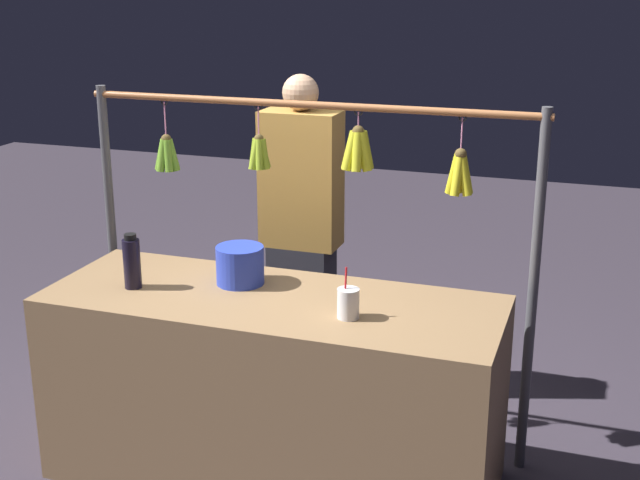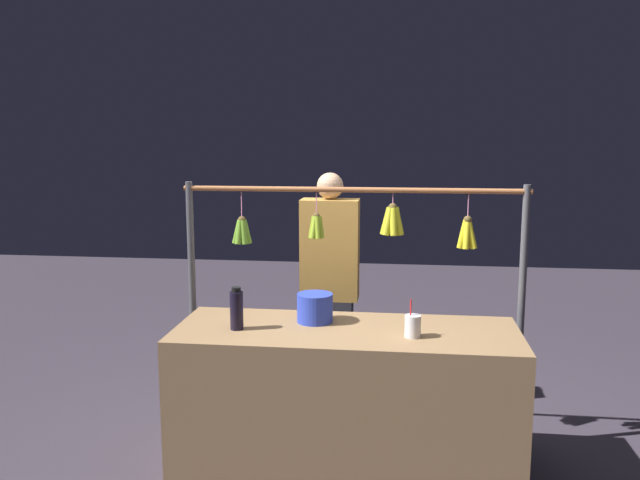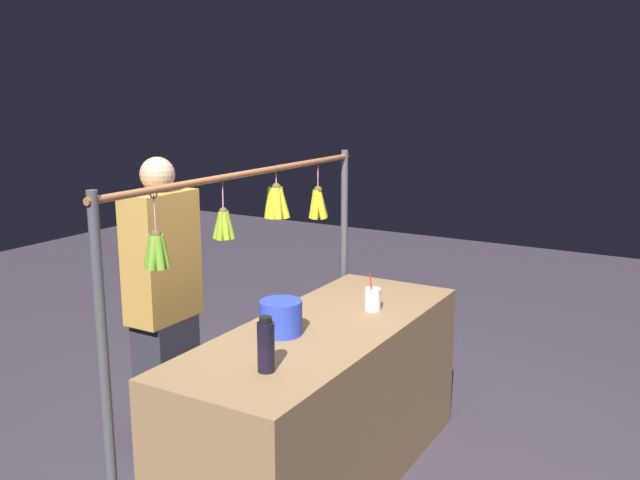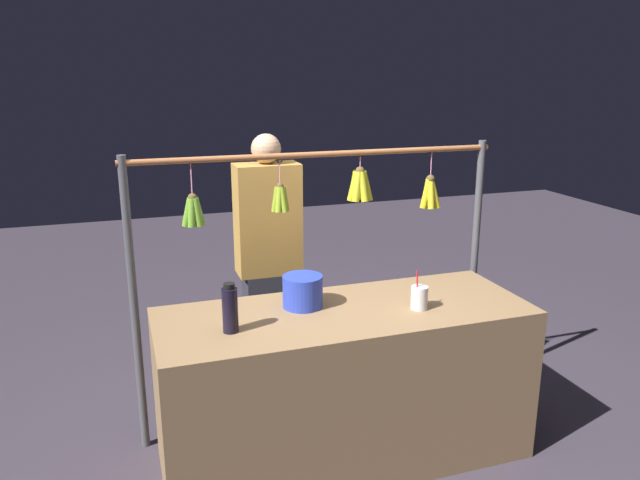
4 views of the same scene
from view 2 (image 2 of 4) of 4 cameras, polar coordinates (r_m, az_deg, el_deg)
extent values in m
plane|color=#3A333E|center=(3.95, 2.22, -19.36)|extent=(12.00, 12.00, 0.00)
cube|color=olive|center=(3.77, 2.26, -13.81)|extent=(1.89, 0.71, 0.83)
cylinder|color=#4C4C51|center=(4.09, 17.12, -6.62)|extent=(0.04, 0.04, 1.60)
cylinder|color=#4C4C51|center=(4.23, -11.04, -5.86)|extent=(0.04, 0.04, 1.60)
cylinder|color=#9E6038|center=(3.90, 2.88, 4.40)|extent=(2.08, 0.03, 0.03)
torus|color=black|center=(3.91, 12.86, 3.93)|extent=(0.04, 0.02, 0.04)
cylinder|color=pink|center=(3.92, 12.82, 2.81)|extent=(0.01, 0.01, 0.15)
sphere|color=brown|center=(3.93, 12.78, 1.72)|extent=(0.05, 0.05, 0.05)
cylinder|color=gold|center=(3.94, 12.39, 0.50)|extent=(0.07, 0.04, 0.17)
cylinder|color=gold|center=(3.92, 12.69, 0.44)|extent=(0.05, 0.08, 0.18)
cylinder|color=gold|center=(3.93, 13.05, 0.46)|extent=(0.08, 0.06, 0.18)
cylinder|color=gold|center=(3.95, 13.02, 0.51)|extent=(0.07, 0.06, 0.18)
cylinder|color=gold|center=(3.96, 12.60, 0.54)|extent=(0.05, 0.06, 0.18)
torus|color=black|center=(3.89, 6.40, 4.08)|extent=(0.04, 0.01, 0.04)
cylinder|color=pink|center=(3.90, 6.38, 3.45)|extent=(0.01, 0.01, 0.08)
sphere|color=brown|center=(3.90, 6.37, 2.84)|extent=(0.05, 0.05, 0.05)
cylinder|color=gold|center=(3.91, 5.84, 1.65)|extent=(0.08, 0.04, 0.17)
cylinder|color=gold|center=(3.89, 5.97, 1.60)|extent=(0.07, 0.07, 0.17)
cylinder|color=gold|center=(3.88, 6.43, 1.57)|extent=(0.05, 0.08, 0.17)
cylinder|color=gold|center=(3.90, 6.82, 1.60)|extent=(0.08, 0.06, 0.17)
cylinder|color=gold|center=(3.93, 6.79, 1.67)|extent=(0.07, 0.06, 0.17)
cylinder|color=gold|center=(3.95, 6.45, 1.70)|extent=(0.05, 0.07, 0.17)
cylinder|color=gold|center=(3.94, 6.06, 1.70)|extent=(0.05, 0.06, 0.17)
torus|color=black|center=(3.92, -0.31, 4.18)|extent=(0.04, 0.01, 0.04)
cylinder|color=pink|center=(3.93, -0.31, 3.12)|extent=(0.01, 0.01, 0.14)
sphere|color=brown|center=(3.94, -0.31, 2.10)|extent=(0.04, 0.04, 0.04)
cylinder|color=#90AE28|center=(3.95, -0.65, 1.13)|extent=(0.05, 0.03, 0.14)
cylinder|color=#90AE28|center=(3.93, -0.53, 1.08)|extent=(0.05, 0.06, 0.14)
cylinder|color=#90AE28|center=(3.93, -0.22, 1.07)|extent=(0.04, 0.06, 0.14)
cylinder|color=#90AE28|center=(3.95, 0.04, 1.12)|extent=(0.05, 0.03, 0.14)
cylinder|color=#90AE28|center=(3.97, -0.07, 1.16)|extent=(0.05, 0.06, 0.14)
cylinder|color=#90AE28|center=(3.97, -0.41, 1.17)|extent=(0.05, 0.06, 0.14)
torus|color=black|center=(4.01, -6.89, 4.22)|extent=(0.04, 0.01, 0.04)
cylinder|color=pink|center=(4.02, -6.87, 2.97)|extent=(0.01, 0.01, 0.17)
sphere|color=brown|center=(4.03, -6.84, 1.75)|extent=(0.05, 0.05, 0.05)
cylinder|color=#69A02C|center=(4.04, -7.21, 0.71)|extent=(0.07, 0.04, 0.15)
cylinder|color=#69A02C|center=(4.02, -7.07, 0.67)|extent=(0.05, 0.06, 0.15)
cylinder|color=#69A02C|center=(4.01, -6.66, 0.67)|extent=(0.05, 0.05, 0.15)
cylinder|color=#69A02C|center=(4.03, -6.44, 0.71)|extent=(0.07, 0.04, 0.15)
cylinder|color=#69A02C|center=(4.06, -6.55, 0.76)|extent=(0.06, 0.07, 0.15)
cylinder|color=#69A02C|center=(4.06, -6.91, 0.77)|extent=(0.05, 0.06, 0.15)
cylinder|color=black|center=(3.62, -7.29, -6.13)|extent=(0.07, 0.07, 0.21)
cylinder|color=black|center=(3.59, -7.33, -4.31)|extent=(0.05, 0.05, 0.02)
cylinder|color=blue|center=(3.74, -0.45, -5.94)|extent=(0.20, 0.20, 0.16)
cylinder|color=silver|center=(3.50, 8.11, -7.46)|extent=(0.09, 0.09, 0.12)
cylinder|color=red|center=(3.49, 7.91, -6.81)|extent=(0.01, 0.04, 0.20)
cube|color=#2D2D38|center=(4.60, 0.85, -9.82)|extent=(0.31, 0.21, 0.78)
cube|color=#BF8C3F|center=(4.41, 0.88, -0.83)|extent=(0.39, 0.21, 0.68)
sphere|color=tan|center=(4.36, 0.89, 4.74)|extent=(0.18, 0.18, 0.18)
camera|label=1|loc=(1.08, 76.42, 14.13)|focal=48.33mm
camera|label=3|loc=(3.60, -53.00, 6.96)|focal=39.12mm
camera|label=4|loc=(1.53, -53.57, 9.41)|focal=34.38mm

